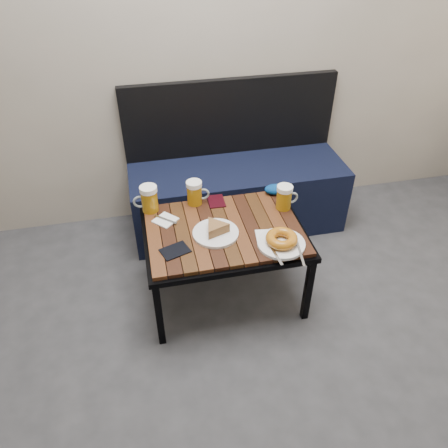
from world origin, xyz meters
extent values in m
cube|color=black|center=(0.13, 1.74, 0.23)|extent=(1.40, 0.50, 0.45)
cube|color=black|center=(0.13, 1.97, 0.70)|extent=(1.40, 0.05, 0.50)
cube|color=black|center=(-0.49, 0.83, 0.21)|extent=(0.04, 0.03, 0.42)
cube|color=black|center=(0.29, 0.83, 0.21)|extent=(0.04, 0.03, 0.42)
cube|color=black|center=(-0.49, 1.39, 0.21)|extent=(0.04, 0.04, 0.42)
cube|color=black|center=(0.29, 1.39, 0.21)|extent=(0.04, 0.04, 0.42)
cube|color=black|center=(-0.10, 1.11, 0.43)|extent=(0.84, 0.62, 0.03)
cube|color=#371E0C|center=(-0.10, 1.11, 0.46)|extent=(0.80, 0.58, 0.02)
cylinder|color=#A06C0C|center=(-0.46, 1.36, 0.53)|extent=(0.09, 0.09, 0.12)
cylinder|color=white|center=(-0.46, 1.36, 0.61)|extent=(0.09, 0.09, 0.03)
torus|color=#8C999E|center=(-0.51, 1.36, 0.53)|extent=(0.08, 0.02, 0.08)
cylinder|color=#A06C0C|center=(-0.21, 1.37, 0.53)|extent=(0.09, 0.09, 0.11)
cylinder|color=white|center=(-0.21, 1.37, 0.60)|extent=(0.09, 0.09, 0.03)
torus|color=#8C999E|center=(-0.16, 1.37, 0.53)|extent=(0.07, 0.02, 0.07)
cylinder|color=#A06C0C|center=(0.26, 1.22, 0.53)|extent=(0.09, 0.09, 0.11)
cylinder|color=white|center=(0.26, 1.22, 0.60)|extent=(0.09, 0.09, 0.03)
torus|color=#8C999E|center=(0.31, 1.23, 0.53)|extent=(0.07, 0.02, 0.07)
cylinder|color=white|center=(-0.15, 1.07, 0.48)|extent=(0.24, 0.24, 0.02)
cylinder|color=white|center=(0.15, 0.92, 0.48)|extent=(0.24, 0.24, 0.02)
torus|color=#8D400C|center=(0.15, 0.92, 0.51)|extent=(0.16, 0.16, 0.05)
cube|color=#A5A8AD|center=(0.22, 0.85, 0.49)|extent=(0.05, 0.25, 0.00)
cube|color=#A5A8AD|center=(0.09, 0.85, 0.49)|extent=(0.03, 0.18, 0.00)
cube|color=white|center=(-0.39, 1.24, 0.48)|extent=(0.15, 0.15, 0.01)
cube|color=#A5A8AD|center=(-0.39, 1.24, 0.48)|extent=(0.12, 0.11, 0.00)
cube|color=white|center=(0.10, 1.00, 0.48)|extent=(0.13, 0.12, 0.01)
cube|color=black|center=(-0.37, 0.99, 0.48)|extent=(0.16, 0.14, 0.01)
cube|color=black|center=(-0.09, 1.36, 0.48)|extent=(0.09, 0.13, 0.01)
ellipsoid|color=#050D81|center=(0.26, 1.37, 0.50)|extent=(0.13, 0.10, 0.05)
camera|label=1|loc=(-0.48, -0.63, 1.88)|focal=35.00mm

